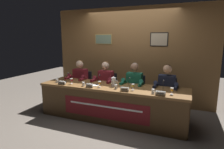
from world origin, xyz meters
The scene contains 29 objects.
ground_plane centered at (0.00, 0.00, 0.00)m, with size 12.00×12.00×0.00m, color #70665B.
wall_back_panelled centered at (0.00, 1.31, 1.30)m, with size 4.45×0.14×2.60m.
conference_table centered at (0.00, -0.11, 0.52)m, with size 3.25×0.85×0.75m.
chair_far_left centered at (-1.11, 0.61, 0.43)m, with size 0.44×0.44×0.89m.
panelist_far_left centered at (-1.11, 0.41, 0.71)m, with size 0.51×0.48×1.22m.
nameplate_far_left centered at (-1.09, -0.32, 0.79)m, with size 0.19×0.06×0.08m.
juice_glass_far_left centered at (-0.92, -0.19, 0.84)m, with size 0.06×0.06×0.12m.
water_cup_far_left centered at (-1.31, -0.21, 0.79)m, with size 0.06×0.06×0.08m.
microphone_far_left centered at (-1.13, -0.10, 0.83)m, with size 0.06×0.17×0.22m.
chair_center_left centered at (-0.37, 0.61, 0.43)m, with size 0.44×0.44×0.89m.
panelist_center_left centered at (-0.37, 0.41, 0.71)m, with size 0.51×0.48×1.22m.
nameplate_center_left centered at (-0.39, -0.32, 0.79)m, with size 0.16×0.06×0.08m.
juice_glass_center_left centered at (-0.20, -0.21, 0.84)m, with size 0.06×0.06×0.12m.
water_cup_center_left centered at (-0.57, -0.25, 0.79)m, with size 0.06×0.06×0.08m.
microphone_center_left centered at (-0.32, -0.04, 0.83)m, with size 0.06×0.17×0.22m.
chair_center_right centered at (0.37, 0.61, 0.43)m, with size 0.44×0.44×0.89m.
panelist_center_right centered at (0.37, 0.41, 0.71)m, with size 0.51×0.48×1.22m.
nameplate_center_right centered at (0.40, -0.31, 0.79)m, with size 0.17×0.06×0.08m.
juice_glass_center_right centered at (0.52, -0.17, 0.84)m, with size 0.06×0.06×0.12m.
water_cup_center_right centered at (0.17, -0.20, 0.79)m, with size 0.06×0.06×0.08m.
microphone_center_right centered at (0.40, -0.08, 0.83)m, with size 0.06×0.17×0.22m.
chair_far_right centered at (1.11, 0.61, 0.43)m, with size 0.44×0.44×0.89m.
panelist_far_right centered at (1.11, 0.41, 0.71)m, with size 0.51×0.48×1.22m.
nameplate_far_right centered at (1.09, -0.33, 0.79)m, with size 0.19×0.06×0.08m.
juice_glass_far_right centered at (1.28, -0.18, 0.84)m, with size 0.06×0.06×0.12m.
water_cup_far_right centered at (0.94, -0.25, 0.79)m, with size 0.06×0.06×0.08m.
microphone_far_right centered at (1.09, -0.06, 0.83)m, with size 0.06×0.17×0.22m.
water_pitcher_central centered at (0.05, -0.02, 0.85)m, with size 0.15×0.10×0.21m.
document_stack_center_left centered at (-0.37, -0.13, 0.76)m, with size 0.23×0.18×0.01m.
Camera 1 is at (1.55, -3.76, 1.78)m, focal length 30.62 mm.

